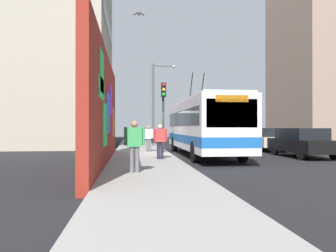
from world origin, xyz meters
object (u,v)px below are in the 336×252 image
Objects in this scene: pedestrian_midblock at (148,136)px; pedestrian_near_wall at (134,142)px; traffic_light at (163,105)px; parked_car_black at (302,142)px; street_lamp at (156,98)px; city_bus at (202,125)px; parked_car_champagne at (264,139)px; pedestrian_at_curb at (160,139)px.

pedestrian_midblock is 9.43m from pedestrian_near_wall.
pedestrian_midblock is 0.38× the size of traffic_light.
parked_car_black is 12.48m from street_lamp.
pedestrian_near_wall is (-7.76, 3.93, -0.61)m from city_bus.
pedestrian_at_curb is (-7.01, 7.90, 0.25)m from parked_car_champagne.
traffic_light is at bearing -7.91° from pedestrian_at_curb.
parked_car_champagne is 1.04× the size of traffic_light.
city_bus is 8.72m from pedestrian_near_wall.
pedestrian_near_wall is (-11.53, 9.13, 0.31)m from parked_car_champagne.
traffic_light reaches higher than pedestrian_midblock.
street_lamp is at bearing -6.76° from pedestrian_near_wall.
street_lamp reaches higher than pedestrian_near_wall.
street_lamp is (11.45, -0.67, 2.88)m from pedestrian_at_curb.
city_bus is 2.64× the size of parked_car_champagne.
street_lamp is at bearing 36.79° from parked_car_black.
parked_car_black is 7.95m from traffic_light.
pedestrian_near_wall is (-9.39, 0.95, 0.08)m from pedestrian_midblock.
city_bus is at bearing -39.84° from pedestrian_at_curb.
parked_car_black is at bearing -180.00° from parked_car_champagne.
city_bus is 5.48m from parked_car_black.
pedestrian_at_curb reaches higher than pedestrian_midblock.
traffic_light is at bearing 70.96° from city_bus.
pedestrian_near_wall is at bearing 124.62° from parked_car_black.
street_lamp is (7.47, -0.12, 1.05)m from traffic_light.
street_lamp reaches higher than parked_car_black.
pedestrian_at_curb is at bearing -176.76° from pedestrian_midblock.
parked_car_champagne is 2.72× the size of pedestrian_midblock.
traffic_light is (-0.88, -0.83, 1.85)m from pedestrian_midblock.
parked_car_black is 2.95× the size of pedestrian_at_curb.
pedestrian_near_wall is at bearing 174.23° from pedestrian_midblock.
pedestrian_near_wall is 8.87m from traffic_light.
city_bus is 4.27m from pedestrian_at_curb.
parked_car_black is 3.00× the size of pedestrian_midblock.
pedestrian_midblock is at bearing 171.83° from street_lamp.
street_lamp is (15.97, -1.89, 2.82)m from pedestrian_near_wall.
parked_car_black is at bearing -77.33° from pedestrian_at_curb.
pedestrian_midblock is at bearing 61.44° from city_bus.
city_bus reaches higher than pedestrian_near_wall.
traffic_light is at bearing -136.69° from pedestrian_midblock.
pedestrian_midblock is (1.62, 2.98, -0.69)m from city_bus.
parked_car_black is at bearing -143.21° from street_lamp.
street_lamp is (4.44, 7.23, 3.14)m from parked_car_champagne.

